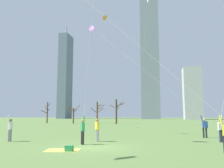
# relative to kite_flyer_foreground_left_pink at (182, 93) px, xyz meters

# --- Properties ---
(ground_plane) EXTENTS (400.00, 400.00, 0.00)m
(ground_plane) POSITION_rel_kite_flyer_foreground_left_pink_xyz_m (-5.18, 0.50, -3.07)
(ground_plane) COLOR #5B7A3D
(kite_flyer_foreground_left_pink) EXTENTS (12.80, 2.65, 14.19)m
(kite_flyer_foreground_left_pink) POSITION_rel_kite_flyer_foreground_left_pink_xyz_m (0.00, 0.00, 0.00)
(kite_flyer_foreground_left_pink) COLOR black
(kite_flyer_foreground_left_pink) RESTS_ON ground
(kite_flyer_midfield_center_yellow) EXTENTS (3.28, 6.52, 17.14)m
(kite_flyer_midfield_center_yellow) POSITION_rel_kite_flyer_foreground_left_pink_xyz_m (-5.80, 0.92, -0.20)
(kite_flyer_midfield_center_yellow) COLOR black
(kite_flyer_midfield_center_yellow) RESTS_ON ground
(kite_flyer_foreground_right_purple) EXTENTS (11.24, 2.49, 11.51)m
(kite_flyer_foreground_right_purple) POSITION_rel_kite_flyer_foreground_left_pink_xyz_m (1.33, 8.30, -1.06)
(kite_flyer_foreground_right_purple) COLOR black
(kite_flyer_foreground_right_purple) RESTS_ON ground
(bystander_strolling_midfield) EXTENTS (0.36, 0.43, 1.62)m
(bystander_strolling_midfield) POSITION_rel_kite_flyer_foreground_left_pink_xyz_m (-5.69, 3.55, -2.16)
(bystander_strolling_midfield) COLOR gray
(bystander_strolling_midfield) RESTS_ON ground
(distant_kite_drifting_right_white) EXTENTS (2.44, 7.90, 17.82)m
(distant_kite_drifting_right_white) POSITION_rel_kite_flyer_foreground_left_pink_xyz_m (-2.56, 17.14, 13.00)
(distant_kite_drifting_right_white) COLOR white
(distant_kite_drifting_right_white) RESTS_ON ground
(distant_kite_drifting_left_orange) EXTENTS (0.86, 4.61, 22.02)m
(distant_kite_drifting_left_orange) POSITION_rel_kite_flyer_foreground_left_pink_xyz_m (-11.61, 31.12, 16.88)
(distant_kite_drifting_left_orange) COLOR orange
(distant_kite_drifting_left_orange) RESTS_ON ground
(picnic_spot) EXTENTS (2.04, 1.73, 0.31)m
(picnic_spot) POSITION_rel_kite_flyer_foreground_left_pink_xyz_m (-6.13, -1.21, -2.97)
(picnic_spot) COLOR #D8BF4C
(picnic_spot) RESTS_ON ground
(bare_tree_left_of_center) EXTENTS (3.48, 2.13, 5.14)m
(bare_tree_left_of_center) POSITION_rel_kite_flyer_foreground_left_pink_xyz_m (-15.90, 42.58, -0.23)
(bare_tree_left_of_center) COLOR brown
(bare_tree_left_of_center) RESTS_ON ground
(bare_tree_far_right_edge) EXTENTS (3.13, 2.06, 4.30)m
(bare_tree_far_right_edge) POSITION_rel_kite_flyer_foreground_left_pink_xyz_m (-21.20, 40.26, -0.72)
(bare_tree_far_right_edge) COLOR brown
(bare_tree_far_right_edge) RESTS_ON ground
(bare_tree_right_of_center) EXTENTS (1.94, 2.96, 5.14)m
(bare_tree_right_of_center) POSITION_rel_kite_flyer_foreground_left_pink_xyz_m (-28.45, 41.63, -0.37)
(bare_tree_right_of_center) COLOR brown
(bare_tree_right_of_center) RESTS_ON ground
(bare_tree_center) EXTENTS (3.72, 2.05, 5.53)m
(bare_tree_center) POSITION_rel_kite_flyer_foreground_left_pink_xyz_m (-10.84, 40.36, -0.05)
(bare_tree_center) COLOR #4C3828
(bare_tree_center) RESTS_ON ground
(skyline_squat_block) EXTENTS (8.26, 11.42, 24.65)m
(skyline_squat_block) POSITION_rel_kite_flyer_foreground_left_pink_xyz_m (14.33, 106.85, 9.26)
(skyline_squat_block) COLOR #B2B2B7
(skyline_squat_block) RESTS_ON ground
(skyline_short_annex) EXTENTS (9.55, 5.69, 67.34)m
(skyline_short_annex) POSITION_rel_kite_flyer_foreground_left_pink_xyz_m (-5.47, 110.99, 30.61)
(skyline_short_annex) COLOR gray
(skyline_short_annex) RESTS_ON ground
(skyline_slender_spire) EXTENTS (5.53, 10.85, 57.11)m
(skyline_slender_spire) POSITION_rel_kite_flyer_foreground_left_pink_xyz_m (-57.51, 122.94, 22.79)
(skyline_slender_spire) COLOR slate
(skyline_slender_spire) RESTS_ON ground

